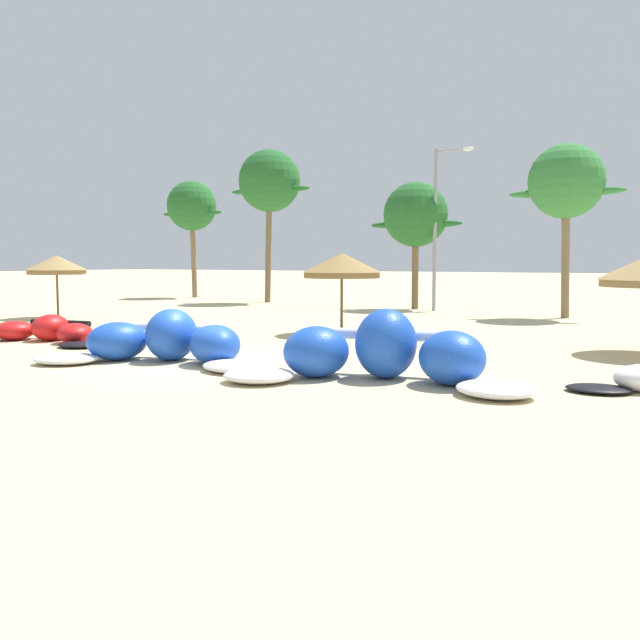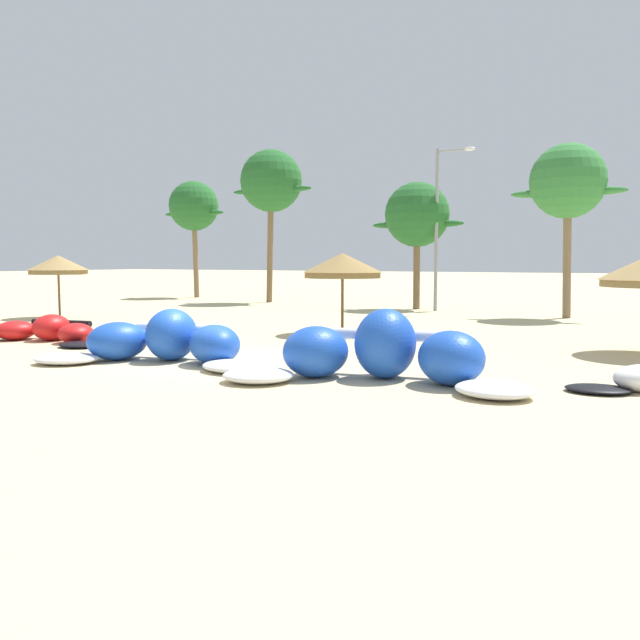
{
  "view_description": "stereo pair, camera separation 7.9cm",
  "coord_description": "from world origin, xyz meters",
  "px_view_note": "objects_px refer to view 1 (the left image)",
  "views": [
    {
      "loc": [
        11.18,
        -13.83,
        2.62
      ],
      "look_at": [
        2.46,
        2.0,
        1.0
      ],
      "focal_mm": 37.53,
      "sensor_mm": 36.0,
      "label": 1
    },
    {
      "loc": [
        11.25,
        -13.79,
        2.62
      ],
      "look_at": [
        2.46,
        2.0,
        1.0
      ],
      "focal_mm": 37.53,
      "sensor_mm": 36.0,
      "label": 2
    }
  ],
  "objects_px": {
    "kite_left_of_center": "(165,342)",
    "palm_leftmost": "(192,207)",
    "beach_umbrella_near_van": "(56,265)",
    "palm_center_left": "(566,183)",
    "palm_left": "(269,182)",
    "palm_left_of_gap": "(416,216)",
    "kite_center": "(382,354)",
    "beach_umbrella_middle": "(342,265)",
    "lamppost_west": "(439,219)",
    "kite_left": "(44,331)"
  },
  "relations": [
    {
      "from": "kite_left_of_center",
      "to": "palm_leftmost",
      "type": "bearing_deg",
      "value": 128.24
    },
    {
      "from": "beach_umbrella_near_van",
      "to": "palm_center_left",
      "type": "xyz_separation_m",
      "value": [
        20.12,
        11.08,
        3.66
      ]
    },
    {
      "from": "palm_left_of_gap",
      "to": "lamppost_west",
      "type": "relative_size",
      "value": 0.82
    },
    {
      "from": "palm_leftmost",
      "to": "palm_left_of_gap",
      "type": "relative_size",
      "value": 1.2
    },
    {
      "from": "kite_left_of_center",
      "to": "beach_umbrella_middle",
      "type": "bearing_deg",
      "value": 83.16
    },
    {
      "from": "palm_left_of_gap",
      "to": "kite_center",
      "type": "bearing_deg",
      "value": -71.02
    },
    {
      "from": "beach_umbrella_near_van",
      "to": "palm_left_of_gap",
      "type": "height_order",
      "value": "palm_left_of_gap"
    },
    {
      "from": "beach_umbrella_near_van",
      "to": "kite_left_of_center",
      "type": "bearing_deg",
      "value": -30.22
    },
    {
      "from": "kite_left",
      "to": "palm_left",
      "type": "bearing_deg",
      "value": 102.8
    },
    {
      "from": "beach_umbrella_near_van",
      "to": "palm_left_of_gap",
      "type": "distance_m",
      "value": 18.07
    },
    {
      "from": "palm_center_left",
      "to": "lamppost_west",
      "type": "height_order",
      "value": "lamppost_west"
    },
    {
      "from": "beach_umbrella_middle",
      "to": "palm_center_left",
      "type": "distance_m",
      "value": 12.76
    },
    {
      "from": "kite_left_of_center",
      "to": "lamppost_west",
      "type": "xyz_separation_m",
      "value": [
        0.41,
        20.08,
        4.17
      ]
    },
    {
      "from": "kite_left_of_center",
      "to": "palm_leftmost",
      "type": "relative_size",
      "value": 0.78
    },
    {
      "from": "kite_left",
      "to": "beach_umbrella_near_van",
      "type": "distance_m",
      "value": 9.64
    },
    {
      "from": "kite_left",
      "to": "palm_left_of_gap",
      "type": "xyz_separation_m",
      "value": [
        5.28,
        19.38,
        4.65
      ]
    },
    {
      "from": "kite_center",
      "to": "lamppost_west",
      "type": "bearing_deg",
      "value": 105.62
    },
    {
      "from": "kite_center",
      "to": "palm_left",
      "type": "distance_m",
      "value": 28.37
    },
    {
      "from": "kite_left",
      "to": "beach_umbrella_near_van",
      "type": "xyz_separation_m",
      "value": [
        -6.96,
        6.34,
        2.08
      ]
    },
    {
      "from": "lamppost_west",
      "to": "beach_umbrella_middle",
      "type": "bearing_deg",
      "value": -87.31
    },
    {
      "from": "kite_center",
      "to": "beach_umbrella_middle",
      "type": "xyz_separation_m",
      "value": [
        -4.99,
        7.85,
        1.84
      ]
    },
    {
      "from": "beach_umbrella_near_van",
      "to": "palm_left",
      "type": "xyz_separation_m",
      "value": [
        2.32,
        14.1,
        4.99
      ]
    },
    {
      "from": "beach_umbrella_middle",
      "to": "palm_left_of_gap",
      "type": "relative_size",
      "value": 0.43
    },
    {
      "from": "kite_left_of_center",
      "to": "lamppost_west",
      "type": "height_order",
      "value": "lamppost_west"
    },
    {
      "from": "kite_left",
      "to": "kite_left_of_center",
      "type": "height_order",
      "value": "kite_left_of_center"
    },
    {
      "from": "kite_left",
      "to": "kite_center",
      "type": "relative_size",
      "value": 0.82
    },
    {
      "from": "kite_left",
      "to": "palm_center_left",
      "type": "bearing_deg",
      "value": 52.93
    },
    {
      "from": "kite_left_of_center",
      "to": "palm_leftmost",
      "type": "xyz_separation_m",
      "value": [
        -18.93,
        24.03,
        5.81
      ]
    },
    {
      "from": "beach_umbrella_near_van",
      "to": "palm_center_left",
      "type": "bearing_deg",
      "value": 28.85
    },
    {
      "from": "palm_left",
      "to": "palm_left_of_gap",
      "type": "distance_m",
      "value": 10.27
    },
    {
      "from": "beach_umbrella_near_van",
      "to": "palm_left",
      "type": "relative_size",
      "value": 0.3
    },
    {
      "from": "beach_umbrella_near_van",
      "to": "beach_umbrella_middle",
      "type": "distance_m",
      "value": 14.34
    },
    {
      "from": "palm_left",
      "to": "palm_center_left",
      "type": "bearing_deg",
      "value": -9.63
    },
    {
      "from": "palm_center_left",
      "to": "beach_umbrella_near_van",
      "type": "bearing_deg",
      "value": -151.15
    },
    {
      "from": "beach_umbrella_near_van",
      "to": "palm_leftmost",
      "type": "relative_size",
      "value": 0.35
    },
    {
      "from": "kite_left_of_center",
      "to": "palm_left_of_gap",
      "type": "bearing_deg",
      "value": 93.11
    },
    {
      "from": "kite_left_of_center",
      "to": "beach_umbrella_near_van",
      "type": "bearing_deg",
      "value": 149.78
    },
    {
      "from": "lamppost_west",
      "to": "palm_left",
      "type": "bearing_deg",
      "value": 171.0
    },
    {
      "from": "palm_leftmost",
      "to": "palm_left",
      "type": "distance_m",
      "value": 8.23
    },
    {
      "from": "kite_left",
      "to": "kite_center",
      "type": "distance_m",
      "value": 12.43
    },
    {
      "from": "palm_leftmost",
      "to": "palm_left_of_gap",
      "type": "distance_m",
      "value": 18.14
    },
    {
      "from": "kite_center",
      "to": "beach_umbrella_middle",
      "type": "relative_size",
      "value": 2.34
    },
    {
      "from": "kite_left_of_center",
      "to": "kite_center",
      "type": "xyz_separation_m",
      "value": [
        5.96,
        0.23,
        0.08
      ]
    },
    {
      "from": "kite_left_of_center",
      "to": "kite_left",
      "type": "bearing_deg",
      "value": 167.23
    },
    {
      "from": "kite_left",
      "to": "kite_left_of_center",
      "type": "bearing_deg",
      "value": -12.77
    },
    {
      "from": "kite_left",
      "to": "palm_left",
      "type": "relative_size",
      "value": 0.59
    },
    {
      "from": "kite_left_of_center",
      "to": "palm_left_of_gap",
      "type": "height_order",
      "value": "palm_left_of_gap"
    },
    {
      "from": "kite_left_of_center",
      "to": "kite_center",
      "type": "height_order",
      "value": "kite_center"
    },
    {
      "from": "kite_left",
      "to": "lamppost_west",
      "type": "xyz_separation_m",
      "value": [
        6.82,
        18.62,
        4.36
      ]
    },
    {
      "from": "kite_left",
      "to": "kite_center",
      "type": "height_order",
      "value": "kite_center"
    }
  ]
}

